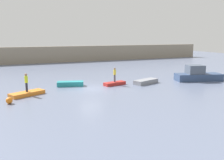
% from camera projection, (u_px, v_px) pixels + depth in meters
% --- Properties ---
extents(ground_plane, '(120.00, 120.00, 0.00)m').
position_uv_depth(ground_plane, '(91.00, 89.00, 27.08)').
color(ground_plane, slate).
extents(embankment_wall, '(80.00, 1.20, 3.57)m').
position_uv_depth(embankment_wall, '(48.00, 55.00, 53.01)').
color(embankment_wall, gray).
rests_on(embankment_wall, ground_plane).
extents(motorboat, '(6.35, 3.69, 2.07)m').
position_uv_depth(motorboat, '(197.00, 75.00, 31.92)').
color(motorboat, '#33476B').
rests_on(motorboat, ground_plane).
extents(rowboat_orange, '(3.60, 2.61, 0.37)m').
position_uv_depth(rowboat_orange, '(27.00, 94.00, 24.02)').
color(rowboat_orange, orange).
rests_on(rowboat_orange, ground_plane).
extents(rowboat_teal, '(3.23, 1.90, 0.55)m').
position_uv_depth(rowboat_teal, '(70.00, 84.00, 28.49)').
color(rowboat_teal, teal).
rests_on(rowboat_teal, ground_plane).
extents(rowboat_red, '(2.90, 1.50, 0.38)m').
position_uv_depth(rowboat_red, '(115.00, 83.00, 29.08)').
color(rowboat_red, red).
rests_on(rowboat_red, ground_plane).
extents(rowboat_grey, '(3.62, 2.27, 0.51)m').
position_uv_depth(rowboat_grey, '(146.00, 82.00, 29.99)').
color(rowboat_grey, gray).
rests_on(rowboat_grey, ground_plane).
extents(person_yellow_shirt, '(0.32, 0.32, 1.72)m').
position_uv_depth(person_yellow_shirt, '(115.00, 74.00, 28.87)').
color(person_yellow_shirt, '#4C4C56').
rests_on(person_yellow_shirt, rowboat_red).
extents(person_hiviz_shirt, '(0.32, 0.32, 1.84)m').
position_uv_depth(person_hiviz_shirt, '(26.00, 81.00, 23.80)').
color(person_hiviz_shirt, '#232838').
rests_on(person_hiviz_shirt, rowboat_orange).
extents(mooring_buoy, '(0.57, 0.57, 0.57)m').
position_uv_depth(mooring_buoy, '(9.00, 101.00, 21.03)').
color(mooring_buoy, orange).
rests_on(mooring_buoy, ground_plane).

